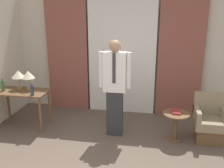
# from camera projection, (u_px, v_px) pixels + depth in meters

# --- Properties ---
(wall_back) EXTENTS (10.00, 0.06, 2.70)m
(wall_back) POSITION_uv_depth(u_px,v_px,m) (123.00, 53.00, 5.60)
(wall_back) COLOR beige
(wall_back) RESTS_ON ground_plane
(curtain_sheer_center) EXTENTS (1.49, 0.06, 2.58)m
(curtain_sheer_center) POSITION_uv_depth(u_px,v_px,m) (122.00, 57.00, 5.49)
(curtain_sheer_center) COLOR white
(curtain_sheer_center) RESTS_ON ground_plane
(curtain_drape_left) EXTENTS (0.95, 0.06, 2.58)m
(curtain_drape_left) POSITION_uv_depth(u_px,v_px,m) (67.00, 55.00, 5.71)
(curtain_drape_left) COLOR brown
(curtain_drape_left) RESTS_ON ground_plane
(curtain_drape_right) EXTENTS (0.95, 0.06, 2.58)m
(curtain_drape_right) POSITION_uv_depth(u_px,v_px,m) (180.00, 59.00, 5.28)
(curtain_drape_right) COLOR brown
(curtain_drape_right) RESTS_ON ground_plane
(desk) EXTENTS (1.05, 0.55, 0.75)m
(desk) POSITION_uv_depth(u_px,v_px,m) (22.00, 97.00, 4.94)
(desk) COLOR brown
(desk) RESTS_ON ground_plane
(table_lamp_left) EXTENTS (0.26, 0.26, 0.38)m
(table_lamp_left) POSITION_uv_depth(u_px,v_px,m) (18.00, 75.00, 4.96)
(table_lamp_left) COLOR #9E7F47
(table_lamp_left) RESTS_ON desk
(table_lamp_right) EXTENTS (0.26, 0.26, 0.38)m
(table_lamp_right) POSITION_uv_depth(u_px,v_px,m) (28.00, 75.00, 4.92)
(table_lamp_right) COLOR #9E7F47
(table_lamp_right) RESTS_ON desk
(bottle_near_edge) EXTENTS (0.07, 0.07, 0.25)m
(bottle_near_edge) POSITION_uv_depth(u_px,v_px,m) (3.00, 86.00, 4.90)
(bottle_near_edge) COLOR #336638
(bottle_near_edge) RESTS_ON desk
(bottle_by_lamp) EXTENTS (0.07, 0.07, 0.24)m
(bottle_by_lamp) POSITION_uv_depth(u_px,v_px,m) (32.00, 90.00, 4.65)
(bottle_by_lamp) COLOR #2D3851
(bottle_by_lamp) RESTS_ON desk
(person) EXTENTS (0.59, 0.21, 1.79)m
(person) POSITION_uv_depth(u_px,v_px,m) (115.00, 85.00, 4.50)
(person) COLOR #2D2D33
(person) RESTS_ON ground_plane
(armchair) EXTENTS (0.55, 0.54, 0.85)m
(armchair) POSITION_uv_depth(u_px,v_px,m) (209.00, 123.00, 4.49)
(armchair) COLOR brown
(armchair) RESTS_ON ground_plane
(side_table) EXTENTS (0.48, 0.48, 0.53)m
(side_table) POSITION_uv_depth(u_px,v_px,m) (176.00, 122.00, 4.47)
(side_table) COLOR brown
(side_table) RESTS_ON ground_plane
(book) EXTENTS (0.15, 0.23, 0.03)m
(book) POSITION_uv_depth(u_px,v_px,m) (176.00, 112.00, 4.44)
(book) COLOR maroon
(book) RESTS_ON side_table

